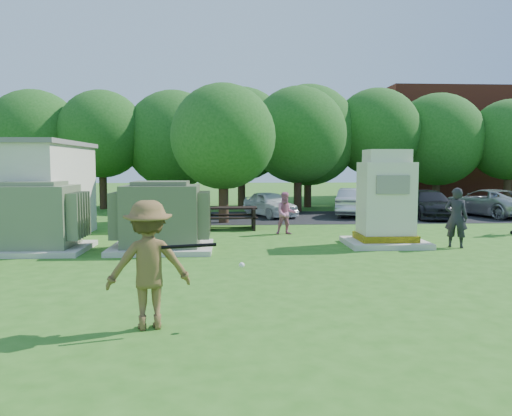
{
  "coord_description": "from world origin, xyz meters",
  "views": [
    {
      "loc": [
        -0.83,
        -10.45,
        2.57
      ],
      "look_at": [
        0.0,
        4.0,
        1.3
      ],
      "focal_mm": 35.0,
      "sensor_mm": 36.0,
      "label": 1
    }
  ],
  "objects": [
    {
      "name": "ground",
      "position": [
        0.0,
        0.0,
        0.0
      ],
      "size": [
        120.0,
        120.0,
        0.0
      ],
      "primitive_type": "plane",
      "color": "#2D6619",
      "rests_on": "ground"
    },
    {
      "name": "brick_building",
      "position": [
        18.0,
        27.0,
        4.0
      ],
      "size": [
        15.0,
        8.0,
        8.0
      ],
      "primitive_type": "cube",
      "color": "maroon",
      "rests_on": "ground"
    },
    {
      "name": "parking_strip",
      "position": [
        7.0,
        13.5,
        0.01
      ],
      "size": [
        20.0,
        6.0,
        0.01
      ],
      "primitive_type": "cube",
      "color": "#232326",
      "rests_on": "ground"
    },
    {
      "name": "transformer_left",
      "position": [
        -6.5,
        4.5,
        0.97
      ],
      "size": [
        3.0,
        2.4,
        2.07
      ],
      "color": "beige",
      "rests_on": "ground"
    },
    {
      "name": "transformer_right",
      "position": [
        -2.8,
        4.5,
        0.97
      ],
      "size": [
        3.0,
        2.4,
        2.07
      ],
      "color": "beige",
      "rests_on": "ground"
    },
    {
      "name": "generator_cabinet",
      "position": [
        4.17,
        4.99,
        1.33
      ],
      "size": [
        2.49,
        2.04,
        3.03
      ],
      "color": "beige",
      "rests_on": "ground"
    },
    {
      "name": "picnic_table",
      "position": [
        -0.68,
        9.37,
        0.55
      ],
      "size": [
        2.04,
        1.53,
        0.87
      ],
      "color": "black",
      "rests_on": "ground"
    },
    {
      "name": "batter",
      "position": [
        -2.07,
        -2.69,
        1.01
      ],
      "size": [
        1.43,
        1.0,
        2.01
      ],
      "primitive_type": "imported",
      "rotation": [
        0.0,
        0.0,
        3.35
      ],
      "color": "brown",
      "rests_on": "ground"
    },
    {
      "name": "person_by_generator",
      "position": [
        6.21,
        4.44,
        0.93
      ],
      "size": [
        0.81,
        0.72,
        1.86
      ],
      "primitive_type": "imported",
      "rotation": [
        0.0,
        0.0,
        2.62
      ],
      "color": "black",
      "rests_on": "ground"
    },
    {
      "name": "person_at_picnic",
      "position": [
        1.31,
        7.66,
        0.78
      ],
      "size": [
        0.79,
        0.64,
        1.56
      ],
      "primitive_type": "imported",
      "rotation": [
        0.0,
        0.0,
        0.06
      ],
      "color": "#C4678B",
      "rests_on": "ground"
    },
    {
      "name": "car_white",
      "position": [
        1.26,
        13.95,
        0.63
      ],
      "size": [
        2.8,
        3.96,
        1.25
      ],
      "primitive_type": "imported",
      "rotation": [
        0.0,
        0.0,
        0.4
      ],
      "color": "white",
      "rests_on": "ground"
    },
    {
      "name": "car_silver_a",
      "position": [
        5.6,
        14.08,
        0.7
      ],
      "size": [
        2.88,
        4.47,
        1.39
      ],
      "primitive_type": "imported",
      "rotation": [
        0.0,
        0.0,
        2.78
      ],
      "color": "silver",
      "rests_on": "ground"
    },
    {
      "name": "car_dark",
      "position": [
        8.91,
        13.02,
        0.65
      ],
      "size": [
        2.27,
        4.64,
        1.3
      ],
      "primitive_type": "imported",
      "rotation": [
        0.0,
        0.0,
        -0.1
      ],
      "color": "black",
      "rests_on": "ground"
    },
    {
      "name": "car_silver_b",
      "position": [
        12.13,
        13.66,
        0.67
      ],
      "size": [
        3.57,
        5.3,
        1.35
      ],
      "primitive_type": "imported",
      "rotation": [
        0.0,
        0.0,
        3.44
      ],
      "color": "#AEAFB3",
      "rests_on": "ground"
    },
    {
      "name": "batting_equipment",
      "position": [
        -1.39,
        -2.8,
        1.26
      ],
      "size": [
        1.47,
        0.36,
        0.42
      ],
      "color": "black",
      "rests_on": "ground"
    },
    {
      "name": "tree_row",
      "position": [
        1.75,
        18.5,
        4.15
      ],
      "size": [
        41.3,
        13.3,
        7.3
      ],
      "color": "#47301E",
      "rests_on": "ground"
    }
  ]
}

